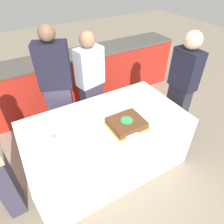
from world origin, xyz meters
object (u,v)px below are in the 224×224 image
object	(u,v)px
plate_stack	(58,131)
cake	(127,123)
person_standing_back	(58,90)
person_cutting_cake	(91,85)
person_seated_right	(181,88)
wine_glass	(54,143)

from	to	relation	value
plate_stack	cake	bearing A→B (deg)	-20.84
person_standing_back	person_cutting_cake	bearing A→B (deg)	-157.73
person_seated_right	person_standing_back	world-z (taller)	person_standing_back
person_cutting_cake	person_seated_right	size ratio (longest dim) A/B	0.97
person_standing_back	plate_stack	bearing A→B (deg)	93.68
cake	person_standing_back	bearing A→B (deg)	116.99
plate_stack	person_standing_back	size ratio (longest dim) A/B	0.14
wine_glass	person_standing_back	distance (m)	0.94
person_cutting_cake	person_standing_back	bearing A→B (deg)	-12.60
wine_glass	person_standing_back	size ratio (longest dim) A/B	0.10
wine_glass	person_standing_back	bearing A→B (deg)	69.99
wine_glass	person_seated_right	world-z (taller)	person_seated_right
wine_glass	cake	bearing A→B (deg)	-2.28
cake	person_cutting_cake	xyz separation A→B (m)	(-0.00, 0.91, 0.01)
cake	person_cutting_cake	world-z (taller)	person_cutting_cake
wine_glass	person_cutting_cake	bearing A→B (deg)	48.28
person_cutting_cake	cake	bearing A→B (deg)	77.40
wine_glass	person_cutting_cake	world-z (taller)	person_cutting_cake
cake	wine_glass	size ratio (longest dim) A/B	2.44
cake	wine_glass	distance (m)	0.79
cake	plate_stack	world-z (taller)	cake
wine_glass	person_standing_back	world-z (taller)	person_standing_back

